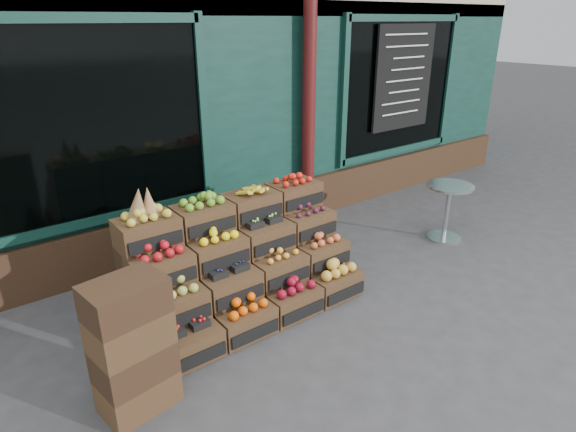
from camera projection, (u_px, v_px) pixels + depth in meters
ground at (345, 308)px, 4.97m from camera, size 60.00×60.00×0.00m
shop_facade at (132, 43)px, 7.80m from camera, size 12.00×6.24×4.80m
crate_display at (242, 266)px, 4.90m from camera, size 2.26×1.11×1.41m
spare_crates at (132, 347)px, 3.52m from camera, size 0.59×0.45×1.09m
bistro_table at (448, 206)px, 6.36m from camera, size 0.61×0.61×0.76m
shopkeeper at (116, 176)px, 6.01m from camera, size 0.72×0.50×1.90m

